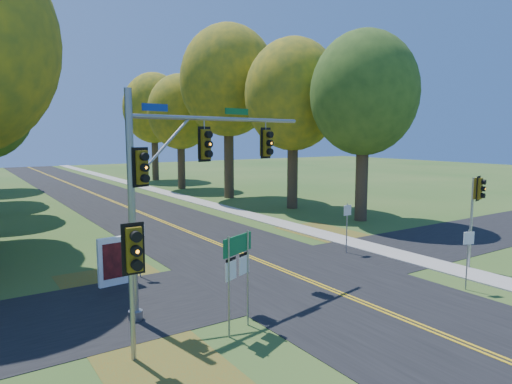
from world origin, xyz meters
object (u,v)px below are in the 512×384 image
traffic_mast (184,171)px  route_sign_cluster (238,262)px  east_signal_pole (477,199)px  info_kiosk (116,261)px

traffic_mast → route_sign_cluster: traffic_mast is taller
east_signal_pole → route_sign_cluster: (-11.85, 0.31, -1.00)m
route_sign_cluster → info_kiosk: route_sign_cluster is taller
traffic_mast → east_signal_pole: traffic_mast is taller
east_signal_pole → route_sign_cluster: 11.89m
traffic_mast → route_sign_cluster: 3.83m
east_signal_pole → info_kiosk: 15.25m
east_signal_pole → info_kiosk: east_signal_pole is taller
traffic_mast → info_kiosk: size_ratio=4.09×
east_signal_pole → info_kiosk: (-13.61, 6.54, -2.15)m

